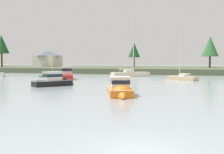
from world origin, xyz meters
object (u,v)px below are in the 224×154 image
object	(u,v)px
sailboat_cream	(130,75)
cruiser_orange	(120,91)
dinghy_green	(46,76)
sailboat_sand	(182,79)
cruiser_black	(56,82)
cruiser_red	(67,76)

from	to	relation	value
sailboat_cream	cruiser_orange	bearing A→B (deg)	-78.72
cruiser_orange	dinghy_green	world-z (taller)	cruiser_orange
sailboat_sand	cruiser_black	size ratio (longest dim) A/B	1.50
sailboat_cream	dinghy_green	xyz separation A→B (m)	(-19.52, -6.90, -0.18)
cruiser_black	sailboat_cream	bearing A→B (deg)	79.21
sailboat_cream	sailboat_sand	xyz separation A→B (m)	(12.76, -9.41, -0.10)
cruiser_black	cruiser_orange	bearing A→B (deg)	-35.48
sailboat_sand	cruiser_black	world-z (taller)	sailboat_sand
cruiser_orange	dinghy_green	bearing A→B (deg)	131.55
dinghy_green	cruiser_red	size ratio (longest dim) A/B	0.38
sailboat_sand	cruiser_orange	bearing A→B (deg)	-100.80
cruiser_black	dinghy_green	bearing A→B (deg)	123.61
sailboat_sand	cruiser_red	world-z (taller)	sailboat_sand
sailboat_sand	cruiser_black	xyz separation A→B (m)	(-18.13, -18.77, 0.33)
sailboat_cream	cruiser_red	world-z (taller)	sailboat_cream
cruiser_orange	cruiser_red	world-z (taller)	cruiser_red
cruiser_orange	sailboat_sand	size ratio (longest dim) A/B	0.77
cruiser_black	cruiser_red	bearing A→B (deg)	109.86
sailboat_cream	cruiser_red	size ratio (longest dim) A/B	1.56
cruiser_orange	sailboat_sand	xyz separation A→B (m)	(5.32, 27.90, -0.27)
dinghy_green	sailboat_sand	world-z (taller)	sailboat_sand
cruiser_red	dinghy_green	bearing A→B (deg)	144.36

